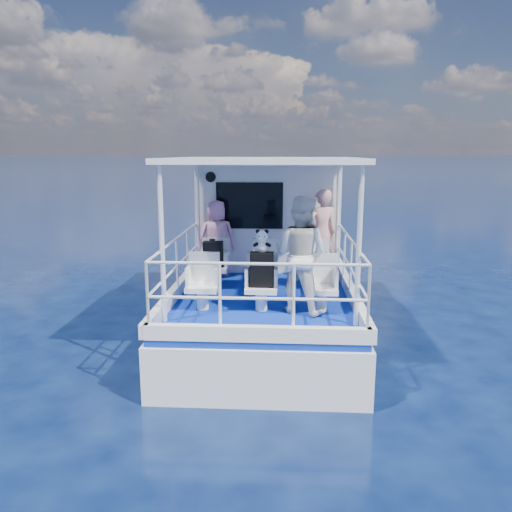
{
  "coord_description": "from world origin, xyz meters",
  "views": [
    {
      "loc": [
        0.35,
        -8.39,
        3.25
      ],
      "look_at": [
        -0.12,
        -0.4,
        1.6
      ],
      "focal_mm": 35.0,
      "sensor_mm": 36.0,
      "label": 1
    }
  ],
  "objects_px": {
    "passenger_port_fwd": "(217,239)",
    "panda": "(262,241)",
    "backpack_center": "(262,270)",
    "passenger_stbd_aft": "(300,255)"
  },
  "relations": [
    {
      "from": "passenger_port_fwd",
      "to": "panda",
      "type": "relative_size",
      "value": 4.34
    },
    {
      "from": "backpack_center",
      "to": "passenger_stbd_aft",
      "type": "bearing_deg",
      "value": 0.29
    },
    {
      "from": "passenger_stbd_aft",
      "to": "panda",
      "type": "distance_m",
      "value": 0.61
    },
    {
      "from": "passenger_port_fwd",
      "to": "panda",
      "type": "bearing_deg",
      "value": 98.52
    },
    {
      "from": "backpack_center",
      "to": "panda",
      "type": "height_order",
      "value": "panda"
    },
    {
      "from": "passenger_stbd_aft",
      "to": "panda",
      "type": "height_order",
      "value": "passenger_stbd_aft"
    },
    {
      "from": "passenger_port_fwd",
      "to": "passenger_stbd_aft",
      "type": "distance_m",
      "value": 2.64
    },
    {
      "from": "backpack_center",
      "to": "passenger_port_fwd",
      "type": "bearing_deg",
      "value": 114.41
    },
    {
      "from": "passenger_stbd_aft",
      "to": "backpack_center",
      "type": "height_order",
      "value": "passenger_stbd_aft"
    },
    {
      "from": "passenger_port_fwd",
      "to": "backpack_center",
      "type": "xyz_separation_m",
      "value": [
        0.97,
        -2.14,
        -0.1
      ]
    }
  ]
}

